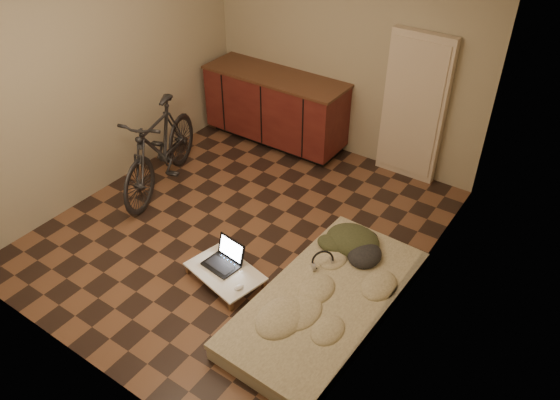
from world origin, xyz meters
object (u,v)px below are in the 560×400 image
Objects in this scene: futon at (326,302)px; laptop at (225,259)px; bicycle at (159,144)px; lap_desk at (225,272)px.

laptop is at bearing -170.50° from futon.
bicycle is 4.81× the size of laptop.
futon is at bearing -31.03° from bicycle.
futon reaches higher than lap_desk.
laptop is at bearing 141.07° from lap_desk.
lap_desk is (1.55, -0.80, -0.45)m from bicycle.
laptop reaches higher than futon.
futon is 5.85× the size of laptop.
bicycle is at bearing 168.78° from futon.
laptop is (1.49, -0.72, -0.38)m from bicycle.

